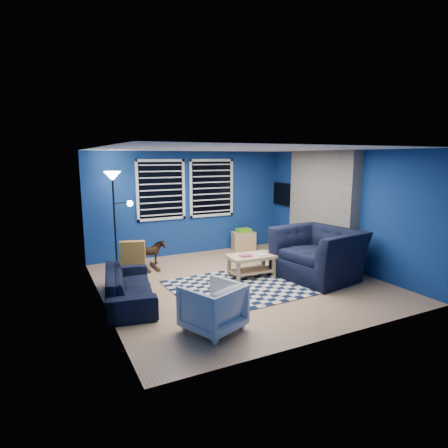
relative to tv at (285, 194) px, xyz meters
name	(u,v)px	position (x,y,z in m)	size (l,w,h in m)	color
floor	(240,282)	(-2.45, -2.00, -1.40)	(5.00, 5.00, 0.00)	tan
ceiling	(241,149)	(-2.45, -2.00, 1.10)	(5.00, 5.00, 0.00)	white
wall_back	(191,203)	(-2.45, 0.50, -0.15)	(5.00, 5.00, 0.00)	navy
wall_left	(100,229)	(-4.95, -2.00, -0.15)	(5.00, 5.00, 0.00)	navy
wall_right	(342,209)	(0.05, -2.00, -0.15)	(5.00, 5.00, 0.00)	navy
fireplace	(321,209)	(-0.09, -1.50, -0.20)	(0.65, 2.00, 2.50)	gray
window_left	(161,190)	(-3.20, 0.46, 0.20)	(1.17, 0.06, 1.42)	black
window_right	(212,188)	(-1.90, 0.46, 0.20)	(1.17, 0.06, 1.42)	black
tv	(285,194)	(0.00, 0.00, 0.00)	(0.07, 1.00, 0.58)	black
rug	(242,286)	(-2.53, -2.25, -1.39)	(2.50, 2.00, 0.02)	black
sofa	(129,286)	(-4.55, -2.04, -1.13)	(0.73, 1.86, 0.54)	black
armchair_big	(318,254)	(-0.94, -2.44, -0.91)	(1.31, 1.50, 0.98)	black
armchair_bent	(213,307)	(-3.75, -3.59, -1.07)	(0.71, 0.73, 0.67)	gray
rocking_horse	(150,254)	(-3.74, -0.39, -1.06)	(0.63, 0.29, 0.54)	#492A17
coffee_table	(251,261)	(-2.08, -1.81, -1.08)	(0.95, 0.57, 0.47)	tan
cabinet	(243,240)	(-1.14, 0.18, -1.15)	(0.62, 0.47, 0.56)	tan
floor_lamp	(114,189)	(-4.33, 0.05, 0.29)	(0.56, 0.35, 2.06)	black
throw_pillow	(133,253)	(-4.40, -1.72, -0.66)	(0.42, 0.13, 0.40)	#C7812F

